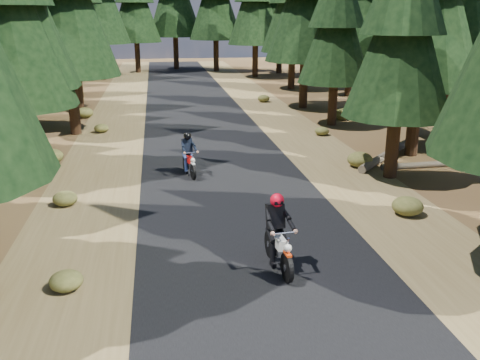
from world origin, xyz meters
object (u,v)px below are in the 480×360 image
(log_far, at_px, (426,165))
(rider_lead, at_px, (278,245))
(rider_follow, at_px, (189,161))
(log_near, at_px, (389,153))

(log_far, bearing_deg, rider_lead, -137.70)
(rider_lead, distance_m, rider_follow, 8.11)
(rider_follow, bearing_deg, log_far, 167.35)
(log_near, relative_size, log_far, 1.64)
(log_near, relative_size, rider_follow, 3.28)
(rider_lead, relative_size, rider_follow, 1.11)
(log_near, xyz_separation_m, rider_follow, (-8.49, -1.41, 0.38))
(rider_follow, bearing_deg, rider_lead, 91.03)
(log_near, height_order, rider_follow, rider_follow)
(log_far, height_order, rider_follow, rider_follow)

